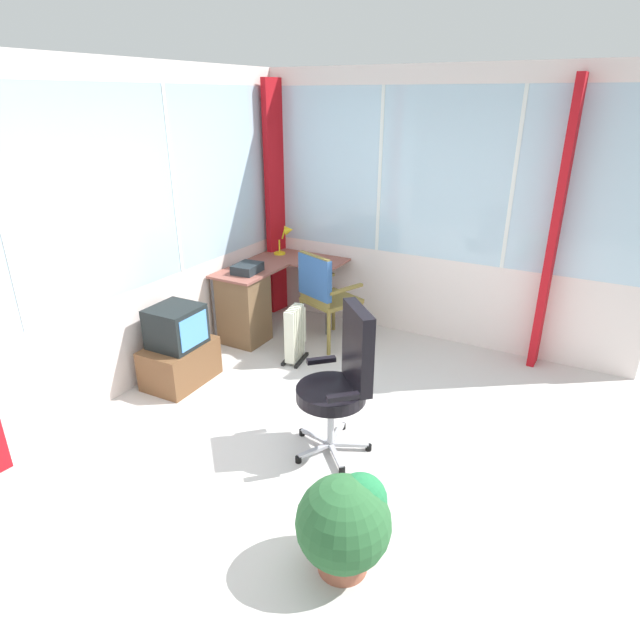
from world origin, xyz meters
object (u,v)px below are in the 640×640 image
at_px(wooden_armchair, 322,289).
at_px(office_chair, 343,375).
at_px(paper_tray, 247,268).
at_px(tv_remote, 309,257).
at_px(potted_plant, 346,522).
at_px(desk, 248,303).
at_px(desk_lamp, 287,235).
at_px(space_heater, 296,333).
at_px(tv_on_stand, 179,349).

distance_m(wooden_armchair, office_chair, 1.77).
bearing_deg(paper_tray, office_chair, -125.50).
bearing_deg(paper_tray, tv_remote, -21.30).
bearing_deg(potted_plant, office_chair, 27.72).
xyz_separation_m(office_chair, potted_plant, (-0.96, -0.50, -0.30)).
bearing_deg(desk, tv_remote, -22.58).
relative_size(tv_remote, paper_tray, 0.50).
relative_size(desk_lamp, potted_plant, 0.57).
height_order(desk, paper_tray, paper_tray).
distance_m(paper_tray, potted_plant, 3.16).
distance_m(space_heater, potted_plant, 2.54).
relative_size(paper_tray, wooden_armchair, 0.30).
height_order(tv_remote, tv_on_stand, tv_remote).
height_order(wooden_armchair, space_heater, wooden_armchair).
bearing_deg(desk, potted_plant, -134.34).
xyz_separation_m(paper_tray, tv_on_stand, (-1.06, 0.01, -0.47)).
relative_size(wooden_armchair, potted_plant, 1.72).
distance_m(desk, office_chair, 2.14).
xyz_separation_m(paper_tray, office_chair, (-1.23, -1.72, -0.18)).
distance_m(desk_lamp, potted_plant, 3.81).
relative_size(desk, space_heater, 2.27).
bearing_deg(desk, paper_tray, -105.92).
xyz_separation_m(wooden_armchair, office_chair, (-1.47, -0.98, -0.01)).
bearing_deg(office_chair, paper_tray, 54.50).
xyz_separation_m(tv_remote, potted_plant, (-2.94, -1.93, -0.44)).
bearing_deg(office_chair, tv_on_stand, 84.34).
height_order(paper_tray, potted_plant, paper_tray).
xyz_separation_m(wooden_armchair, potted_plant, (-2.43, -1.49, -0.31)).
distance_m(paper_tray, tv_on_stand, 1.16).
bearing_deg(space_heater, desk_lamp, 35.76).
height_order(desk, tv_on_stand, desk).
distance_m(paper_tray, office_chair, 2.12).
height_order(desk_lamp, space_heater, desk_lamp).
bearing_deg(potted_plant, space_heater, 37.62).
relative_size(desk_lamp, space_heater, 0.58).
distance_m(tv_on_stand, potted_plant, 2.51).
height_order(tv_remote, potted_plant, tv_remote).
distance_m(desk, wooden_armchair, 0.82).
bearing_deg(office_chair, tv_remote, 35.85).
distance_m(desk_lamp, wooden_armchair, 1.01).
height_order(desk_lamp, potted_plant, desk_lamp).
xyz_separation_m(desk_lamp, potted_plant, (-3.00, -2.26, -0.64)).
bearing_deg(potted_plant, tv_on_stand, 63.18).
distance_m(desk_lamp, tv_remote, 0.38).
xyz_separation_m(paper_tray, wooden_armchair, (0.24, -0.74, -0.17)).
relative_size(desk, tv_on_stand, 1.74).
distance_m(tv_on_stand, space_heater, 1.12).
bearing_deg(tv_remote, space_heater, -129.79).
relative_size(office_chair, potted_plant, 1.92).
xyz_separation_m(desk, paper_tray, (-0.00, -0.02, 0.38)).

